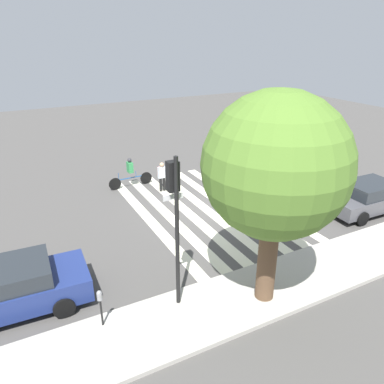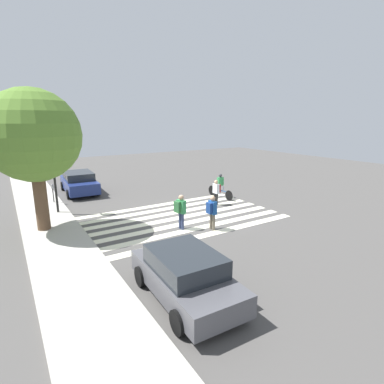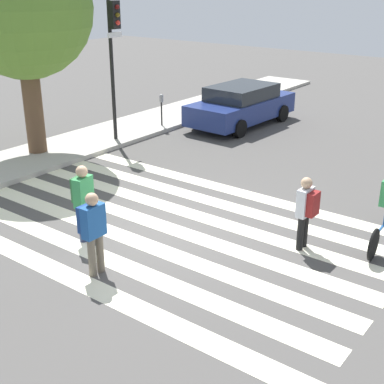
% 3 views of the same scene
% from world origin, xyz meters
% --- Properties ---
extents(ground_plane, '(60.00, 60.00, 0.00)m').
position_xyz_m(ground_plane, '(0.00, 0.00, 0.00)').
color(ground_plane, '#4C4947').
extents(sidewalk_curb, '(36.00, 2.50, 0.14)m').
position_xyz_m(sidewalk_curb, '(0.00, 6.25, 0.07)').
color(sidewalk_curb, '#ADA89E').
rests_on(sidewalk_curb, ground_plane).
extents(crosswalk_stripes, '(6.01, 10.00, 0.01)m').
position_xyz_m(crosswalk_stripes, '(0.00, 0.00, 0.00)').
color(crosswalk_stripes, '#F2EDCC').
rests_on(crosswalk_stripes, ground_plane).
extents(traffic_light, '(0.60, 0.50, 4.78)m').
position_xyz_m(traffic_light, '(4.08, 5.45, 3.34)').
color(traffic_light, black).
rests_on(traffic_light, ground_plane).
extents(parking_meter, '(0.15, 0.15, 1.30)m').
position_xyz_m(parking_meter, '(6.37, 5.45, 0.97)').
color(parking_meter, black).
rests_on(parking_meter, ground_plane).
extents(street_tree, '(4.05, 4.05, 6.45)m').
position_xyz_m(street_tree, '(1.60, 6.54, 4.38)').
color(street_tree, brown).
rests_on(street_tree, ground_plane).
extents(pedestrian_adult_blue_shirt, '(0.50, 0.45, 1.68)m').
position_xyz_m(pedestrian_adult_blue_shirt, '(-1.48, 1.00, 0.98)').
color(pedestrian_adult_blue_shirt, navy).
rests_on(pedestrian_adult_blue_shirt, ground_plane).
extents(pedestrian_adult_tall_backpack, '(0.46, 0.39, 1.65)m').
position_xyz_m(pedestrian_adult_tall_backpack, '(-2.34, -0.21, 0.97)').
color(pedestrian_adult_tall_backpack, '#6B6051').
rests_on(pedestrian_adult_tall_backpack, ground_plane).
extents(pedestrian_adult_yellow_jacket, '(0.44, 0.37, 1.57)m').
position_xyz_m(pedestrian_adult_yellow_jacket, '(0.94, -2.93, 0.92)').
color(pedestrian_adult_yellow_jacket, black).
rests_on(pedestrian_adult_yellow_jacket, ground_plane).
extents(cyclist_mid_street, '(2.43, 0.41, 1.61)m').
position_xyz_m(cyclist_mid_street, '(2.22, -4.20, 0.86)').
color(cyclist_mid_street, black).
rests_on(cyclist_mid_street, ground_plane).
extents(car_parked_far_curb, '(4.15, 2.08, 1.44)m').
position_xyz_m(car_parked_far_curb, '(-6.45, 3.72, 0.74)').
color(car_parked_far_curb, '#4C4C51').
rests_on(car_parked_far_curb, ground_plane).
extents(car_parked_silver_sedan, '(4.76, 2.25, 1.51)m').
position_xyz_m(car_parked_silver_sedan, '(8.63, 3.43, 0.77)').
color(car_parked_silver_sedan, navy).
rests_on(car_parked_silver_sedan, ground_plane).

